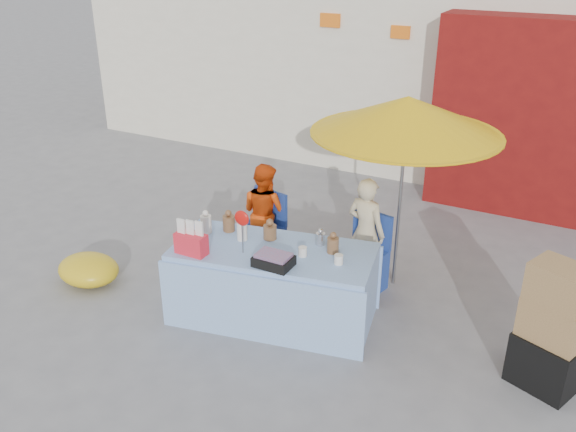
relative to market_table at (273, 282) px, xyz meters
The scene contains 9 objects.
ground 0.52m from the market_table, 113.63° to the right, with size 80.00×80.00×0.00m, color slate.
market_table is the anchor object (origin of this frame).
chair_left 1.15m from the market_table, 127.41° to the left, with size 0.57×0.57×0.85m.
chair_right 1.07m from the market_table, 58.27° to the left, with size 0.57×0.57×0.85m.
vendor_orange 1.26m from the market_table, 123.79° to the left, with size 0.57×0.45×1.18m, color #DA420B.
vendor_beige 1.20m from the market_table, 61.86° to the left, with size 0.45×0.30×1.24m, color beige.
umbrella 2.10m from the market_table, 54.26° to the left, with size 1.90×1.90×2.09m.
box_stack 2.54m from the market_table, ahead, with size 0.64×0.58×1.15m.
tarp_bundle 2.16m from the market_table, 169.85° to the right, with size 0.71×0.57×0.32m, color gold.
Camera 1 is at (2.70, -4.18, 3.49)m, focal length 38.00 mm.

